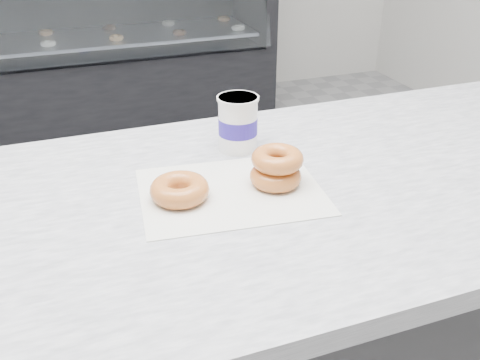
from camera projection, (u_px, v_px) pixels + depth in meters
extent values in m
plane|color=gray|center=(163.00, 336.00, 1.91)|extent=(5.00, 5.00, 0.00)
cube|color=silver|center=(204.00, 208.00, 1.00)|extent=(3.06, 0.76, 0.04)
cube|color=black|center=(88.00, 89.00, 3.52)|extent=(2.40, 0.70, 0.50)
cube|color=silver|center=(81.00, 39.00, 3.37)|extent=(2.20, 0.55, 0.02)
cube|color=silver|center=(231.00, 191.00, 1.01)|extent=(0.37, 0.30, 0.00)
torus|color=orange|center=(180.00, 189.00, 0.98)|extent=(0.12, 0.12, 0.04)
torus|color=orange|center=(276.00, 176.00, 1.03)|extent=(0.10, 0.10, 0.03)
torus|color=orange|center=(277.00, 159.00, 1.01)|extent=(0.14, 0.14, 0.03)
cylinder|color=white|center=(238.00, 123.00, 1.15)|extent=(0.11, 0.11, 0.12)
cylinder|color=white|center=(238.00, 98.00, 1.12)|extent=(0.09, 0.09, 0.01)
cylinder|color=#291A92|center=(238.00, 126.00, 1.15)|extent=(0.11, 0.11, 0.04)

